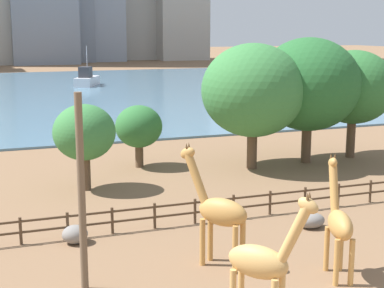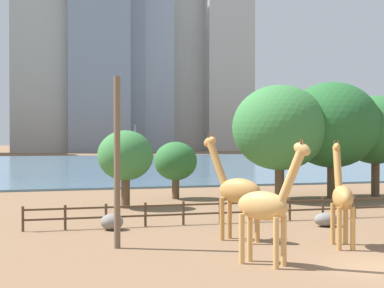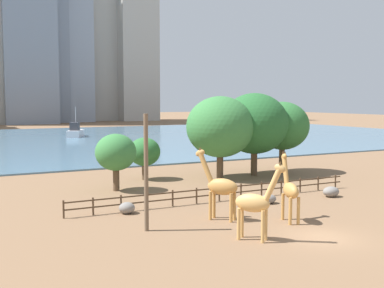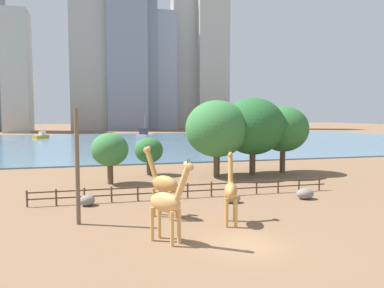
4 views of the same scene
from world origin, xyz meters
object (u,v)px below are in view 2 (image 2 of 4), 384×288
(giraffe_young, at_px, (267,206))
(tree_right_tall, at_px, (280,128))
(tree_left_large, at_px, (332,125))
(boat_ferry, at_px, (134,156))
(boulder_by_pole, at_px, (326,220))
(boulder_near_fence, at_px, (112,222))
(giraffe_tall, at_px, (342,197))
(tree_right_small, at_px, (125,156))
(tree_left_small, at_px, (376,130))
(utility_pole, at_px, (117,162))
(giraffe_companion, at_px, (236,190))
(tree_center_broad, at_px, (176,161))

(giraffe_young, xyz_separation_m, tree_right_tall, (9.62, 20.46, 3.23))
(tree_left_large, bearing_deg, boat_ferry, 94.38)
(boulder_by_pole, xyz_separation_m, tree_left_large, (7.35, 12.75, 5.36))
(giraffe_young, distance_m, boulder_near_fence, 11.07)
(giraffe_tall, height_order, tree_right_small, tree_right_small)
(tree_right_small, distance_m, boat_ferry, 65.33)
(giraffe_tall, bearing_deg, giraffe_young, 137.50)
(giraffe_young, distance_m, tree_left_large, 25.35)
(giraffe_young, distance_m, tree_left_small, 28.10)
(boulder_near_fence, bearing_deg, tree_right_tall, 36.67)
(boulder_near_fence, distance_m, tree_right_small, 9.71)
(utility_pole, distance_m, tree_left_small, 28.38)
(tree_left_small, bearing_deg, tree_right_small, -173.86)
(tree_right_tall, distance_m, tree_left_small, 8.70)
(boulder_by_pole, bearing_deg, giraffe_young, -130.51)
(tree_left_large, bearing_deg, tree_right_tall, -176.49)
(tree_left_small, bearing_deg, boulder_near_fence, -153.90)
(utility_pole, xyz_separation_m, boulder_near_fence, (0.45, 5.02, -3.32))
(giraffe_companion, xyz_separation_m, tree_left_small, (17.63, 15.87, 2.99))
(tree_right_tall, bearing_deg, boulder_by_pole, -102.65)
(boulder_near_fence, bearing_deg, giraffe_tall, -38.46)
(giraffe_tall, bearing_deg, boulder_near_fence, 69.75)
(tree_left_large, bearing_deg, giraffe_tall, -117.65)
(giraffe_tall, relative_size, tree_right_tall, 0.54)
(tree_right_small, bearing_deg, utility_pole, -100.47)
(giraffe_tall, distance_m, tree_left_small, 23.17)
(giraffe_young, distance_m, tree_center_broad, 23.65)
(tree_left_large, distance_m, tree_right_tall, 4.57)
(giraffe_tall, height_order, giraffe_companion, giraffe_companion)
(boulder_near_fence, bearing_deg, tree_left_small, 26.10)
(utility_pole, height_order, tree_left_large, tree_left_large)
(utility_pole, relative_size, tree_left_large, 0.82)
(tree_left_small, bearing_deg, boulder_by_pole, -131.17)
(giraffe_tall, distance_m, giraffe_companion, 4.80)
(tree_left_large, height_order, tree_right_small, tree_left_large)
(tree_left_large, bearing_deg, giraffe_young, -124.35)
(utility_pole, xyz_separation_m, tree_right_small, (2.58, 13.96, -0.21))
(giraffe_tall, bearing_deg, tree_center_broad, 24.80)
(tree_center_broad, distance_m, tree_right_tall, 8.38)
(tree_center_broad, distance_m, tree_left_small, 16.40)
(boulder_near_fence, distance_m, tree_right_tall, 18.34)
(tree_center_broad, distance_m, boat_ferry, 60.01)
(tree_left_large, height_order, tree_left_small, tree_left_large)
(tree_right_tall, relative_size, boat_ferry, 1.12)
(giraffe_tall, distance_m, tree_right_small, 17.77)
(boulder_by_pole, bearing_deg, tree_left_large, 60.04)
(boulder_near_fence, bearing_deg, tree_right_small, 76.58)
(tree_right_tall, relative_size, tree_left_small, 1.07)
(tree_center_broad, relative_size, boat_ferry, 0.57)
(boulder_near_fence, relative_size, tree_right_small, 0.23)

